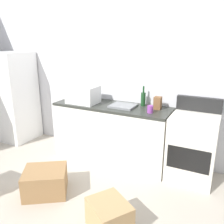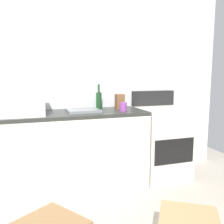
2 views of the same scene
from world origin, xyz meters
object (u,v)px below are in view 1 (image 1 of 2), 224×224
(stove_oven, at_px, (192,147))
(cardboard_box_medium, at_px, (109,217))
(knife_block, at_px, (158,103))
(coffee_mug, at_px, (150,109))
(microwave, at_px, (83,94))
(wine_bottle, at_px, (143,99))
(cardboard_box_large, at_px, (45,181))
(refrigerator, at_px, (14,97))

(stove_oven, xyz_separation_m, cardboard_box_medium, (-0.56, -1.38, -0.30))
(knife_block, bearing_deg, coffee_mug, -99.90)
(microwave, distance_m, coffee_mug, 1.11)
(microwave, bearing_deg, wine_bottle, 16.19)
(wine_bottle, xyz_separation_m, cardboard_box_medium, (0.23, -1.56, -0.85))
(microwave, bearing_deg, stove_oven, 2.80)
(cardboard_box_large, bearing_deg, knife_block, 51.56)
(stove_oven, height_order, knife_block, stove_oven)
(stove_oven, bearing_deg, wine_bottle, 167.20)
(stove_oven, distance_m, wine_bottle, 0.97)
(stove_oven, xyz_separation_m, knife_block, (-0.54, 0.10, 0.52))
(stove_oven, bearing_deg, coffee_mug, -168.29)
(refrigerator, distance_m, cardboard_box_medium, 3.09)
(wine_bottle, relative_size, cardboard_box_medium, 0.73)
(wine_bottle, height_order, knife_block, wine_bottle)
(refrigerator, height_order, cardboard_box_large, refrigerator)
(cardboard_box_large, relative_size, cardboard_box_medium, 1.25)
(cardboard_box_medium, bearing_deg, refrigerator, 154.00)
(microwave, height_order, knife_block, microwave)
(cardboard_box_large, bearing_deg, stove_oven, 37.21)
(knife_block, bearing_deg, wine_bottle, 162.20)
(refrigerator, bearing_deg, stove_oven, 0.97)
(wine_bottle, distance_m, coffee_mug, 0.37)
(knife_block, bearing_deg, stove_oven, -10.45)
(refrigerator, bearing_deg, microwave, -0.98)
(cardboard_box_large, bearing_deg, microwave, 96.61)
(microwave, xyz_separation_m, coffee_mug, (1.11, -0.04, -0.09))
(stove_oven, distance_m, knife_block, 0.76)
(wine_bottle, bearing_deg, cardboard_box_large, -119.54)
(stove_oven, bearing_deg, cardboard_box_medium, -112.04)
(wine_bottle, bearing_deg, cardboard_box_medium, -81.67)
(stove_oven, height_order, wine_bottle, wine_bottle)
(coffee_mug, xyz_separation_m, cardboard_box_medium, (0.02, -1.26, -0.79))
(cardboard_box_medium, bearing_deg, microwave, 130.99)
(wine_bottle, height_order, cardboard_box_large, wine_bottle)
(cardboard_box_large, bearing_deg, coffee_mug, 47.34)
(stove_oven, height_order, cardboard_box_large, stove_oven)
(stove_oven, distance_m, coffee_mug, 0.76)
(stove_oven, height_order, microwave, microwave)
(microwave, xyz_separation_m, cardboard_box_medium, (1.13, -1.30, -0.87))
(knife_block, xyz_separation_m, cardboard_box_medium, (-0.02, -1.48, -0.83))
(coffee_mug, distance_m, knife_block, 0.23)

